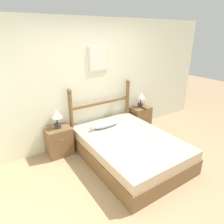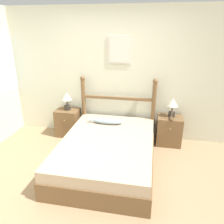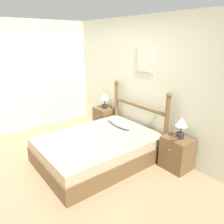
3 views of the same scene
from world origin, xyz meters
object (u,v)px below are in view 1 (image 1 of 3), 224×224
object	(u,v)px
bed	(129,148)
nightstand_right	(140,118)
table_lamp_left	(57,116)
fish_pillow	(106,125)
nightstand_left	(59,141)
table_lamp_right	(141,97)
model_boat	(144,108)

from	to	relation	value
bed	nightstand_right	world-z (taller)	nightstand_right
bed	table_lamp_left	distance (m)	1.49
nightstand_right	table_lamp_left	size ratio (longest dim) A/B	1.57
nightstand_right	table_lamp_left	bearing A→B (deg)	179.88
bed	nightstand_right	xyz separation A→B (m)	(1.04, 0.90, 0.06)
fish_pillow	table_lamp_left	bearing A→B (deg)	161.61
nightstand_left	table_lamp_right	size ratio (longest dim) A/B	1.57
nightstand_right	fish_pillow	xyz separation A→B (m)	(-1.18, -0.29, 0.22)
table_lamp_left	model_boat	xyz separation A→B (m)	(2.08, -0.13, -0.22)
table_lamp_right	table_lamp_left	bearing A→B (deg)	-179.44
nightstand_left	table_lamp_right	distance (m)	2.16
bed	nightstand_left	world-z (taller)	nightstand_left
fish_pillow	nightstand_right	bearing A→B (deg)	13.90
model_boat	fish_pillow	size ratio (longest dim) A/B	0.31
bed	table_lamp_left	world-z (taller)	table_lamp_left
table_lamp_right	fish_pillow	bearing A→B (deg)	-165.20
table_lamp_left	fish_pillow	distance (m)	0.98
table_lamp_left	table_lamp_right	world-z (taller)	same
nightstand_left	model_boat	xyz separation A→B (m)	(2.08, -0.12, 0.31)
nightstand_right	fish_pillow	bearing A→B (deg)	-166.10
table_lamp_right	nightstand_left	bearing A→B (deg)	-179.33
nightstand_right	fish_pillow	size ratio (longest dim) A/B	0.90
nightstand_left	table_lamp_left	bearing A→B (deg)	29.90
nightstand_left	nightstand_right	world-z (taller)	same
bed	nightstand_left	size ratio (longest dim) A/B	3.64
nightstand_right	table_lamp_right	xyz separation A→B (m)	(0.02, 0.02, 0.52)
table_lamp_left	model_boat	world-z (taller)	table_lamp_left
bed	model_boat	size ratio (longest dim) A/B	10.66
nightstand_right	table_lamp_left	world-z (taller)	table_lamp_left
nightstand_right	model_boat	bearing A→B (deg)	-86.11
model_boat	nightstand_right	bearing A→B (deg)	93.89
model_boat	fish_pillow	xyz separation A→B (m)	(-1.19, -0.17, -0.08)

